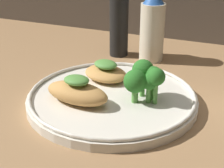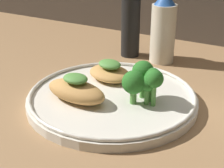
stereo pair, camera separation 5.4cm
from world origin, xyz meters
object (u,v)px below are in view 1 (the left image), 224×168
Objects in this scene: broccoli_bunch at (145,78)px; sauce_bottle at (152,28)px; plate at (112,97)px; pepper_grinder at (119,21)px.

broccoli_bunch is 21.70cm from sauce_bottle.
plate is at bearing -89.77° from sauce_bottle.
plate is 23.69cm from pepper_grinder.
broccoli_bunch is at bearing -75.74° from sauce_bottle.
broccoli_bunch is at bearing -58.84° from pepper_grinder.
sauce_bottle is (-0.08, 21.48, 6.02)cm from plate.
pepper_grinder is at bearing 121.16° from broccoli_bunch.
pepper_grinder reaches higher than sauce_bottle.
pepper_grinder is (-7.43, 21.48, 6.71)cm from plate.
sauce_bottle is 0.87× the size of pepper_grinder.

